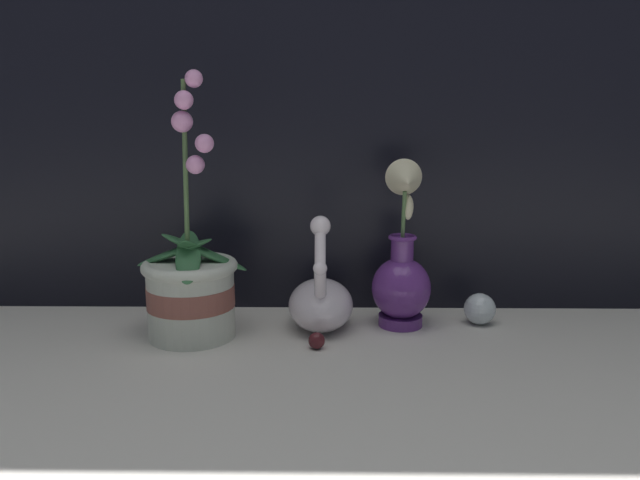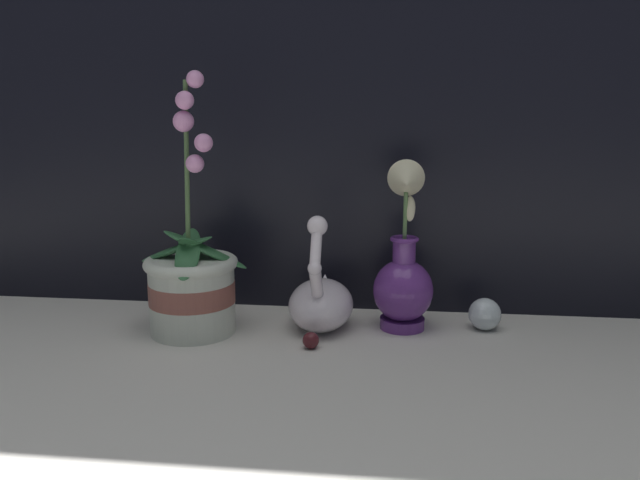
% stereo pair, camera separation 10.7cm
% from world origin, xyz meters
% --- Properties ---
extents(ground_plane, '(2.80, 2.80, 0.00)m').
position_xyz_m(ground_plane, '(0.00, 0.00, 0.00)').
color(ground_plane, beige).
extents(orchid_potted_plant, '(0.19, 0.19, 0.44)m').
position_xyz_m(orchid_potted_plant, '(-0.24, 0.09, 0.09)').
color(orchid_potted_plant, beige).
rests_on(orchid_potted_plant, ground_plane).
extents(swan_figurine, '(0.11, 0.19, 0.21)m').
position_xyz_m(swan_figurine, '(-0.02, 0.13, 0.05)').
color(swan_figurine, white).
rests_on(swan_figurine, ground_plane).
extents(blue_vase, '(0.11, 0.11, 0.30)m').
position_xyz_m(blue_vase, '(0.13, 0.14, 0.10)').
color(blue_vase, '#602D7F').
rests_on(blue_vase, ground_plane).
extents(glass_sphere, '(0.06, 0.06, 0.06)m').
position_xyz_m(glass_sphere, '(0.27, 0.16, 0.03)').
color(glass_sphere, silver).
rests_on(glass_sphere, ground_plane).
extents(glass_bauble, '(0.03, 0.03, 0.03)m').
position_xyz_m(glass_bauble, '(-0.02, 0.03, 0.01)').
color(glass_bauble, '#4C191E').
rests_on(glass_bauble, ground_plane).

